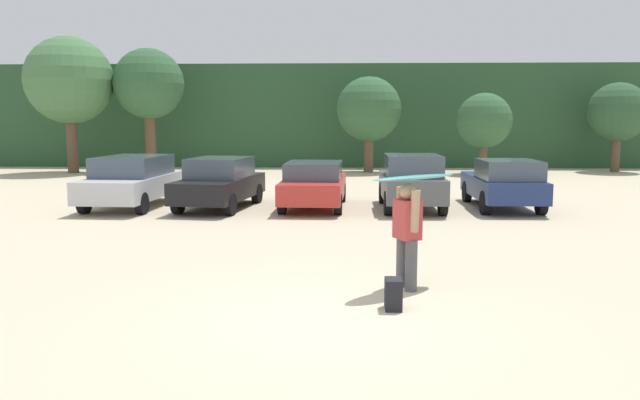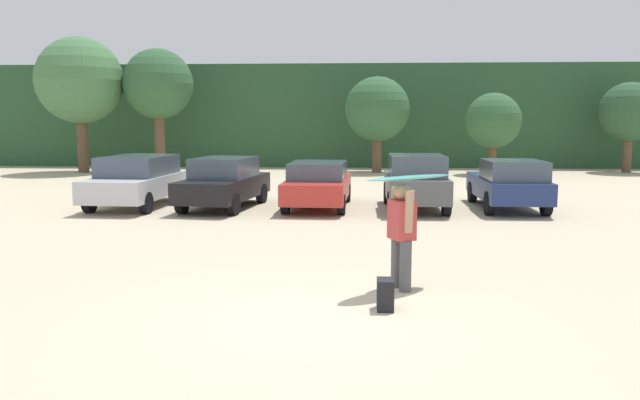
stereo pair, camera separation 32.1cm
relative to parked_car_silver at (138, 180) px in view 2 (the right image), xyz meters
name	(u,v)px [view 2 (the right image)]	position (x,y,z in m)	size (l,w,h in m)	color
ground_plane	(314,320)	(6.30, -10.99, -0.84)	(120.00, 120.00, 0.00)	#C1B293
hillside_ridge	(350,116)	(6.30, 22.18, 2.05)	(108.00, 12.00, 5.78)	#284C2D
tree_left	(80,81)	(-7.18, 12.21, 3.78)	(4.34, 4.34, 6.82)	brown
tree_center_right	(158,85)	(-3.39, 12.94, 3.61)	(3.57, 3.57, 6.30)	brown
tree_right	(377,110)	(7.84, 13.15, 2.36)	(3.28, 3.28, 4.87)	brown
tree_center_left	(493,121)	(13.46, 12.19, 1.79)	(2.70, 2.70, 4.00)	brown
tree_far_right	(630,112)	(20.60, 13.84, 2.21)	(3.01, 3.01, 4.59)	brown
parked_car_silver	(138,180)	(0.00, 0.00, 0.00)	(2.16, 4.70, 1.58)	silver
parked_car_black	(224,182)	(2.77, -0.21, -0.04)	(2.32, 4.39, 1.55)	black
parked_car_red	(318,184)	(5.66, 0.03, -0.10)	(1.97, 4.51, 1.42)	#B72D28
parked_car_dark_gray	(416,181)	(8.62, -0.30, 0.03)	(1.77, 3.91, 1.68)	#4C4F54
parked_car_navy	(509,183)	(11.44, -0.04, -0.04)	(1.83, 4.31, 1.53)	navy
person_adult	(402,230)	(7.59, -9.34, 0.13)	(0.46, 0.63, 1.72)	#4C4C51
surfboard_teal	(409,178)	(7.71, -9.27, 0.97)	(1.65, 1.46, 0.11)	teal
backpack_dropped	(385,295)	(7.30, -10.47, -0.61)	(0.24, 0.34, 0.45)	black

